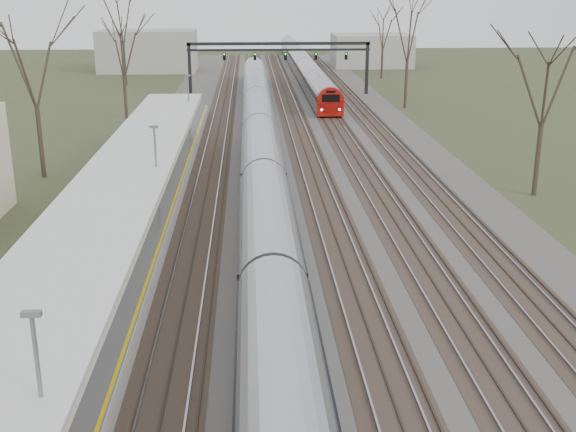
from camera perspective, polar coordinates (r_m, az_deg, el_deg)
The scene contains 8 objects.
track_bed at distance 55.87m, azimuth 0.60°, elevation 5.16°, with size 24.00×160.00×0.22m.
platform at distance 39.16m, azimuth -11.44°, elevation -0.08°, with size 3.50×69.00×1.00m, color #9E9B93.
canopy at distance 33.94m, azimuth -12.82°, elevation 3.10°, with size 4.10×50.00×3.11m.
signal_gantry at distance 84.78m, azimuth -0.70°, elevation 12.80°, with size 21.00×0.59×6.08m.
tree_west_far at distance 49.53m, azimuth -19.62°, elevation 11.86°, with size 5.50×5.50×11.33m.
tree_east_far at distance 45.14m, azimuth 19.76°, elevation 10.42°, with size 5.00×5.00×10.30m.
train_near at distance 55.13m, azimuth -2.26°, elevation 6.48°, with size 2.62×90.21×3.05m.
train_far at distance 106.44m, azimuth 1.12°, elevation 11.96°, with size 2.62×75.21×3.05m.
Camera 1 is at (-3.27, 0.60, 12.27)m, focal length 45.00 mm.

